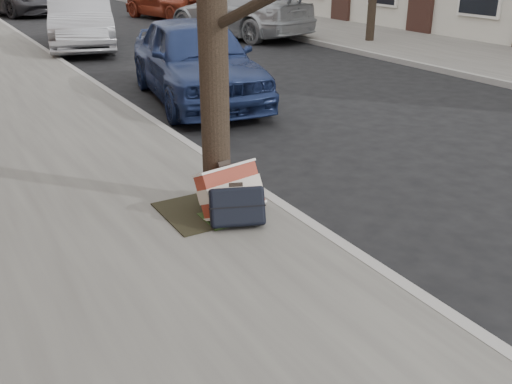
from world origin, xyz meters
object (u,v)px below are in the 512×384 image
suitcase_red (230,189)px  car_near_front (196,59)px  suitcase_navy (237,206)px  car_near_mid (81,21)px

suitcase_red → car_near_front: bearing=59.2°
suitcase_red → suitcase_navy: suitcase_red is taller
suitcase_red → car_near_mid: size_ratio=0.14×
suitcase_red → car_near_mid: (1.66, 11.78, 0.38)m
suitcase_navy → suitcase_red: bearing=95.3°
suitcase_navy → car_near_front: (1.96, 5.10, 0.42)m
car_near_front → car_near_mid: car_near_mid is taller
suitcase_navy → car_near_front: 5.48m
suitcase_navy → car_near_mid: bearing=103.1°
suitcase_navy → car_near_front: size_ratio=0.12×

